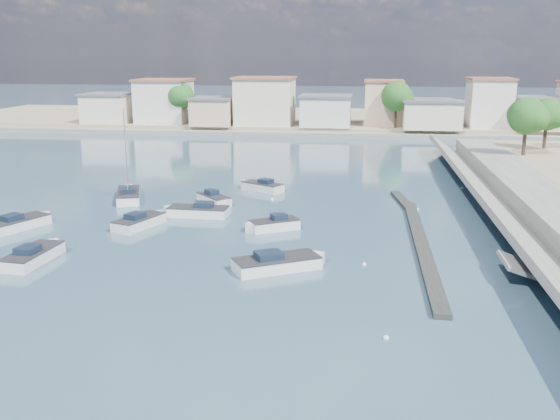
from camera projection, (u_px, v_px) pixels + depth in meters
name	position (u px, v px, depth m)	size (l,w,h in m)	color
ground	(341.00, 171.00, 75.38)	(400.00, 400.00, 0.00)	#2C4859
breakwater	(417.00, 235.00, 48.21)	(2.00, 31.02, 0.35)	black
far_shore_land	(350.00, 120.00, 125.21)	(160.00, 40.00, 1.40)	gray
far_shore_quay	(348.00, 135.00, 105.09)	(160.00, 2.50, 0.80)	slate
far_town	(411.00, 106.00, 108.32)	(113.01, 12.80, 8.35)	beige
shore_trees	(400.00, 102.00, 99.83)	(74.56, 38.32, 7.92)	#38281E
motorboat_a	(35.00, 255.00, 42.61)	(2.35, 5.74, 1.48)	silver
motorboat_b	(141.00, 222.00, 51.13)	(3.47, 5.32, 1.48)	silver
motorboat_c	(195.00, 212.00, 54.35)	(5.82, 2.16, 1.48)	silver
motorboat_d	(272.00, 226.00, 50.01)	(4.25, 3.42, 1.48)	silver
motorboat_e	(21.00, 223.00, 50.64)	(3.93, 5.62, 1.48)	silver
motorboat_f	(261.00, 187.00, 64.54)	(4.75, 3.79, 1.48)	silver
motorboat_g	(215.00, 200.00, 58.59)	(3.94, 4.13, 1.48)	silver
motorboat_h	(281.00, 263.00, 40.99)	(6.05, 4.71, 1.48)	silver
sailboat	(129.00, 195.00, 60.72)	(4.00, 6.74, 9.00)	silver
mooring_buoys	(400.00, 231.00, 49.60)	(19.31, 37.23, 0.31)	white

